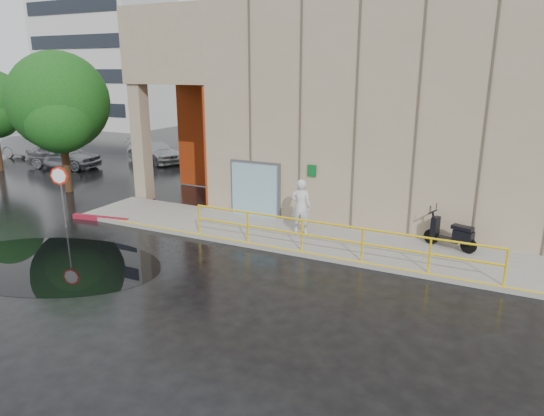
{
  "coord_description": "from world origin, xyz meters",
  "views": [
    {
      "loc": [
        8.64,
        -9.92,
        5.57
      ],
      "look_at": [
        2.35,
        3.0,
        1.45
      ],
      "focal_mm": 32.0,
      "sensor_mm": 36.0,
      "label": 1
    }
  ],
  "objects_px": {
    "person": "(301,206)",
    "red_curb": "(101,218)",
    "car_b": "(33,146)",
    "stop_sign": "(60,183)",
    "car_a": "(63,155)",
    "car_c": "(155,151)",
    "tree_near": "(59,106)",
    "scooter": "(452,226)"
  },
  "relations": [
    {
      "from": "person",
      "to": "stop_sign",
      "type": "xyz_separation_m",
      "value": [
        -8.11,
        -2.83,
        0.59
      ]
    },
    {
      "from": "car_c",
      "to": "tree_near",
      "type": "height_order",
      "value": "tree_near"
    },
    {
      "from": "stop_sign",
      "to": "red_curb",
      "type": "distance_m",
      "value": 2.07
    },
    {
      "from": "car_a",
      "to": "tree_near",
      "type": "xyz_separation_m",
      "value": [
        4.98,
        -4.17,
        3.25
      ]
    },
    {
      "from": "stop_sign",
      "to": "car_b",
      "type": "relative_size",
      "value": 0.5
    },
    {
      "from": "scooter",
      "to": "car_b",
      "type": "height_order",
      "value": "car_b"
    },
    {
      "from": "car_b",
      "to": "car_c",
      "type": "distance_m",
      "value": 8.46
    },
    {
      "from": "car_b",
      "to": "stop_sign",
      "type": "bearing_deg",
      "value": -135.82
    },
    {
      "from": "scooter",
      "to": "car_c",
      "type": "distance_m",
      "value": 20.34
    },
    {
      "from": "stop_sign",
      "to": "car_a",
      "type": "height_order",
      "value": "stop_sign"
    },
    {
      "from": "red_curb",
      "to": "tree_near",
      "type": "height_order",
      "value": "tree_near"
    },
    {
      "from": "car_a",
      "to": "scooter",
      "type": "bearing_deg",
      "value": -109.58
    },
    {
      "from": "scooter",
      "to": "car_a",
      "type": "height_order",
      "value": "car_a"
    },
    {
      "from": "stop_sign",
      "to": "car_c",
      "type": "relative_size",
      "value": 0.5
    },
    {
      "from": "person",
      "to": "car_a",
      "type": "height_order",
      "value": "person"
    },
    {
      "from": "scooter",
      "to": "car_a",
      "type": "xyz_separation_m",
      "value": [
        -22.04,
        4.57,
        -0.15
      ]
    },
    {
      "from": "red_curb",
      "to": "tree_near",
      "type": "distance_m",
      "value": 6.64
    },
    {
      "from": "car_c",
      "to": "tree_near",
      "type": "relative_size",
      "value": 0.71
    },
    {
      "from": "car_a",
      "to": "car_c",
      "type": "relative_size",
      "value": 0.97
    },
    {
      "from": "red_curb",
      "to": "tree_near",
      "type": "xyz_separation_m",
      "value": [
        -4.64,
        2.68,
        3.92
      ]
    },
    {
      "from": "person",
      "to": "car_b",
      "type": "distance_m",
      "value": 22.94
    },
    {
      "from": "car_c",
      "to": "tree_near",
      "type": "xyz_separation_m",
      "value": [
        1.44,
        -8.06,
        3.34
      ]
    },
    {
      "from": "person",
      "to": "red_curb",
      "type": "height_order",
      "value": "person"
    },
    {
      "from": "red_curb",
      "to": "car_c",
      "type": "xyz_separation_m",
      "value": [
        -6.08,
        10.74,
        0.57
      ]
    },
    {
      "from": "person",
      "to": "scooter",
      "type": "relative_size",
      "value": 1.09
    },
    {
      "from": "red_curb",
      "to": "car_b",
      "type": "bearing_deg",
      "value": 149.07
    },
    {
      "from": "car_c",
      "to": "tree_near",
      "type": "bearing_deg",
      "value": -150.16
    },
    {
      "from": "red_curb",
      "to": "car_b",
      "type": "height_order",
      "value": "car_b"
    },
    {
      "from": "car_a",
      "to": "car_b",
      "type": "relative_size",
      "value": 0.96
    },
    {
      "from": "red_curb",
      "to": "tree_near",
      "type": "bearing_deg",
      "value": 149.99
    },
    {
      "from": "red_curb",
      "to": "car_a",
      "type": "bearing_deg",
      "value": 144.57
    },
    {
      "from": "car_b",
      "to": "tree_near",
      "type": "distance_m",
      "value": 11.72
    },
    {
      "from": "stop_sign",
      "to": "car_a",
      "type": "relative_size",
      "value": 0.52
    },
    {
      "from": "car_a",
      "to": "car_c",
      "type": "xyz_separation_m",
      "value": [
        3.54,
        3.89,
        -0.09
      ]
    },
    {
      "from": "tree_near",
      "to": "car_b",
      "type": "bearing_deg",
      "value": 148.63
    },
    {
      "from": "scooter",
      "to": "red_curb",
      "type": "xyz_separation_m",
      "value": [
        -12.41,
        -2.28,
        -0.81
      ]
    },
    {
      "from": "stop_sign",
      "to": "car_a",
      "type": "xyz_separation_m",
      "value": [
        -9.13,
        8.06,
        -0.93
      ]
    },
    {
      "from": "stop_sign",
      "to": "car_c",
      "type": "xyz_separation_m",
      "value": [
        -5.58,
        11.96,
        -1.03
      ]
    },
    {
      "from": "person",
      "to": "scooter",
      "type": "height_order",
      "value": "person"
    },
    {
      "from": "red_curb",
      "to": "car_b",
      "type": "distance_m",
      "value": 16.63
    },
    {
      "from": "person",
      "to": "red_curb",
      "type": "xyz_separation_m",
      "value": [
        -7.61,
        -1.61,
        -1.01
      ]
    },
    {
      "from": "stop_sign",
      "to": "tree_near",
      "type": "xyz_separation_m",
      "value": [
        -4.14,
        3.9,
        2.32
      ]
    }
  ]
}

